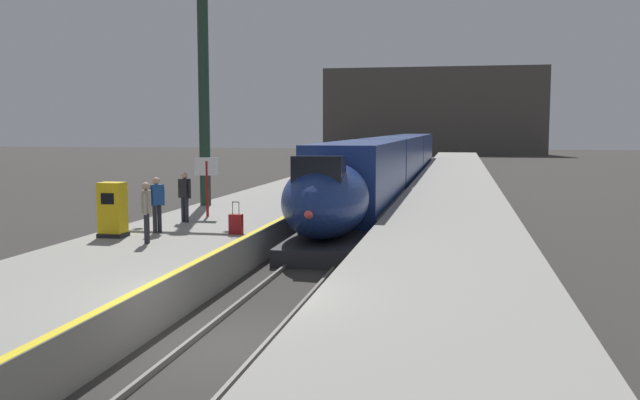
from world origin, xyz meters
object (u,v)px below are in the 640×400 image
(station_column_mid, at_px, (203,62))
(departure_info_board, at_px, (207,175))
(rolling_suitcase, at_px, (236,224))
(ticket_machine_yellow, at_px, (113,212))
(passenger_mid_platform, at_px, (185,193))
(passenger_near_edge, at_px, (157,200))
(highspeed_train_main, at_px, (394,161))
(passenger_far_waiting, at_px, (146,208))

(station_column_mid, distance_m, departure_info_board, 5.75)
(rolling_suitcase, bearing_deg, ticket_machine_yellow, -160.33)
(station_column_mid, bearing_deg, passenger_mid_platform, -76.89)
(passenger_mid_platform, height_order, rolling_suitcase, passenger_mid_platform)
(passenger_near_edge, bearing_deg, station_column_mid, 99.71)
(highspeed_train_main, distance_m, passenger_mid_platform, 25.64)
(passenger_mid_platform, distance_m, passenger_far_waiting, 4.31)
(departure_info_board, bearing_deg, passenger_far_waiting, -85.83)
(station_column_mid, bearing_deg, highspeed_train_main, 73.66)
(passenger_mid_platform, bearing_deg, highspeed_train_main, 79.40)
(rolling_suitcase, bearing_deg, passenger_near_edge, -175.04)
(highspeed_train_main, relative_size, passenger_mid_platform, 33.05)
(station_column_mid, relative_size, passenger_mid_platform, 5.79)
(passenger_mid_platform, distance_m, rolling_suitcase, 3.42)
(passenger_mid_platform, xyz_separation_m, passenger_far_waiting, (0.64, -4.27, 0.00))
(station_column_mid, height_order, departure_info_board, station_column_mid)
(rolling_suitcase, bearing_deg, passenger_far_waiting, -132.44)
(passenger_near_edge, bearing_deg, highspeed_train_main, 80.51)
(highspeed_train_main, distance_m, passenger_near_edge, 28.00)
(departure_info_board, bearing_deg, station_column_mid, 111.73)
(ticket_machine_yellow, bearing_deg, station_column_mid, 92.36)
(passenger_mid_platform, relative_size, passenger_far_waiting, 1.00)
(highspeed_train_main, bearing_deg, ticket_machine_yellow, -100.98)
(passenger_mid_platform, bearing_deg, passenger_near_edge, -87.65)
(rolling_suitcase, relative_size, ticket_machine_yellow, 0.61)
(passenger_far_waiting, xyz_separation_m, departure_info_board, (-0.43, 5.84, 0.52))
(highspeed_train_main, xyz_separation_m, passenger_far_waiting, (-4.08, -29.47, 0.08))
(highspeed_train_main, distance_m, rolling_suitcase, 27.50)
(passenger_near_edge, relative_size, passenger_mid_platform, 1.00)
(rolling_suitcase, xyz_separation_m, departure_info_board, (-2.31, 3.78, 1.20))
(passenger_near_edge, distance_m, passenger_mid_platform, 2.41)
(passenger_far_waiting, relative_size, ticket_machine_yellow, 1.06)
(ticket_machine_yellow, xyz_separation_m, departure_info_board, (1.05, 4.98, 0.77))
(passenger_far_waiting, relative_size, departure_info_board, 0.80)
(station_column_mid, xyz_separation_m, passenger_near_edge, (1.28, -7.50, -4.86))
(highspeed_train_main, xyz_separation_m, departure_info_board, (-4.50, -23.63, 0.59))
(station_column_mid, distance_m, ticket_machine_yellow, 9.91)
(rolling_suitcase, bearing_deg, highspeed_train_main, 85.44)
(passenger_mid_platform, height_order, ticket_machine_yellow, passenger_mid_platform)
(rolling_suitcase, distance_m, ticket_machine_yellow, 3.60)
(passenger_near_edge, relative_size, rolling_suitcase, 1.72)
(passenger_near_edge, distance_m, departure_info_board, 4.02)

